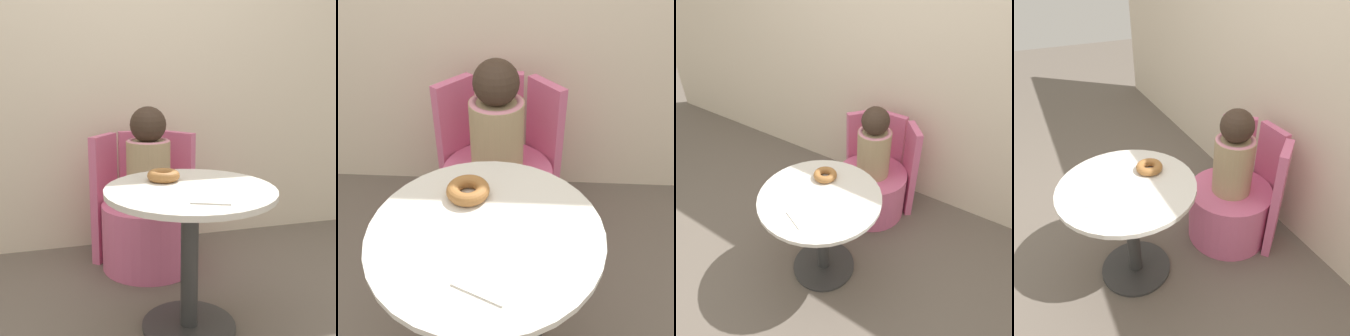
% 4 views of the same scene
% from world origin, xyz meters
% --- Properties ---
extents(ground_plane, '(12.00, 12.00, 0.00)m').
position_xyz_m(ground_plane, '(0.00, 0.00, 0.00)').
color(ground_plane, '#665B51').
extents(back_wall, '(6.00, 0.06, 2.40)m').
position_xyz_m(back_wall, '(0.00, 1.13, 1.20)').
color(back_wall, beige).
rests_on(back_wall, ground_plane).
extents(round_table, '(0.72, 0.72, 0.64)m').
position_xyz_m(round_table, '(0.07, 0.01, 0.48)').
color(round_table, '#333333').
rests_on(round_table, ground_plane).
extents(tub_chair, '(0.53, 0.53, 0.38)m').
position_xyz_m(tub_chair, '(0.05, 0.69, 0.19)').
color(tub_chair, '#DB6693').
rests_on(tub_chair, ground_plane).
extents(booth_backrest, '(0.63, 0.23, 0.75)m').
position_xyz_m(booth_backrest, '(0.05, 0.91, 0.37)').
color(booth_backrest, '#DB6693').
rests_on(booth_backrest, ground_plane).
extents(child_figure, '(0.24, 0.24, 0.55)m').
position_xyz_m(child_figure, '(0.05, 0.69, 0.63)').
color(child_figure, tan).
rests_on(child_figure, tub_chair).
extents(donut, '(0.15, 0.15, 0.05)m').
position_xyz_m(donut, '(-0.01, 0.17, 0.67)').
color(donut, '#9E6633').
rests_on(donut, round_table).
extents(paper_napkin, '(0.20, 0.20, 0.01)m').
position_xyz_m(paper_napkin, '(0.10, -0.16, 0.65)').
color(paper_napkin, silver).
rests_on(paper_napkin, round_table).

